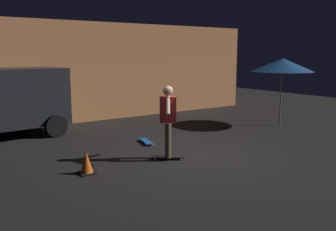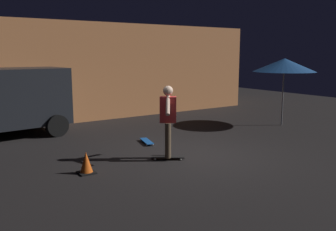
% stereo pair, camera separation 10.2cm
% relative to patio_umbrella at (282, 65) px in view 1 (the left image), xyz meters
% --- Properties ---
extents(ground_plane, '(28.00, 28.00, 0.00)m').
position_rel_patio_umbrella_xyz_m(ground_plane, '(-4.95, -1.26, -2.07)').
color(ground_plane, black).
extents(low_building, '(13.51, 4.35, 3.59)m').
position_rel_patio_umbrella_xyz_m(low_building, '(-4.46, 6.59, -0.28)').
color(low_building, '#C67A47').
rests_on(low_building, ground_plane).
extents(patio_umbrella, '(2.10, 2.10, 2.30)m').
position_rel_patio_umbrella_xyz_m(patio_umbrella, '(0.00, 0.00, 0.00)').
color(patio_umbrella, slate).
rests_on(patio_umbrella, ground_plane).
extents(skateboard_ridden, '(0.75, 0.61, 0.07)m').
position_rel_patio_umbrella_xyz_m(skateboard_ridden, '(-5.61, -1.23, -2.02)').
color(skateboard_ridden, black).
rests_on(skateboard_ridden, ground_plane).
extents(skateboard_spare, '(0.40, 0.81, 0.07)m').
position_rel_patio_umbrella_xyz_m(skateboard_spare, '(-5.21, 0.41, -2.02)').
color(skateboard_spare, '#1959B2').
rests_on(skateboard_spare, ground_plane).
extents(skater, '(0.64, 0.86, 1.67)m').
position_rel_patio_umbrella_xyz_m(skater, '(-5.61, -1.23, -1.04)').
color(skater, brown).
rests_on(skater, skateboard_ridden).
extents(traffic_cone, '(0.34, 0.34, 0.46)m').
position_rel_patio_umbrella_xyz_m(traffic_cone, '(-7.60, -1.12, -1.86)').
color(traffic_cone, black).
rests_on(traffic_cone, ground_plane).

